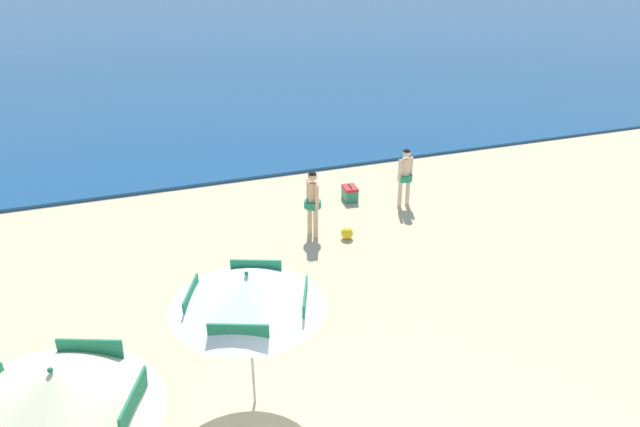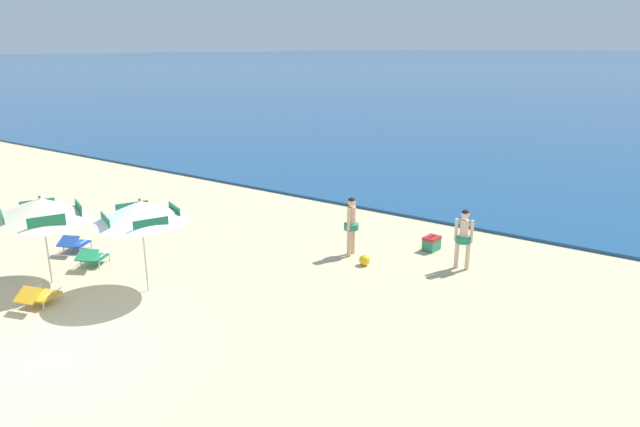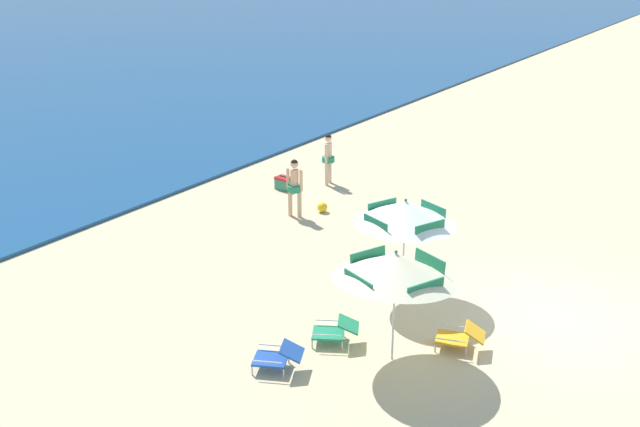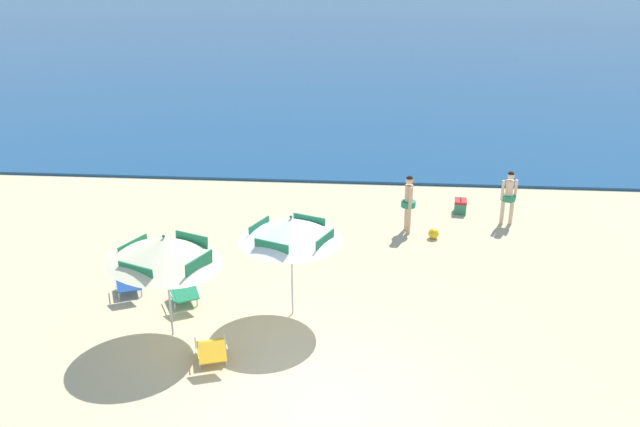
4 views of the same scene
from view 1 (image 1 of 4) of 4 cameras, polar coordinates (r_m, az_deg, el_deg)
The scene contains 7 objects.
beach_umbrella_striped_main at distance 6.56m, azimuth -26.09°, elevation -16.48°, with size 2.44×2.40×2.25m.
beach_umbrella_striped_second at distance 7.37m, azimuth -7.65°, elevation -8.09°, with size 3.00×3.00×2.26m.
lounge_chair_facing_sea at distance 8.49m, azimuth -24.17°, elevation -19.64°, with size 0.89×1.02×0.51m.
person_standing_near_shore at distance 12.53m, azimuth -0.79°, elevation 1.53°, with size 0.40×0.48×1.64m.
person_standing_beside at distance 14.33m, azimuth 8.97°, elevation 4.21°, with size 0.46×0.39×1.59m.
cooler_box at distance 14.77m, azimuth 3.17°, elevation 2.13°, with size 0.40×0.53×0.43m.
beach_ball at distance 12.74m, azimuth 2.87°, elevation -2.08°, with size 0.29×0.29×0.29m, color yellow.
Camera 1 is at (-2.20, -3.04, 5.96)m, focal length 30.34 mm.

